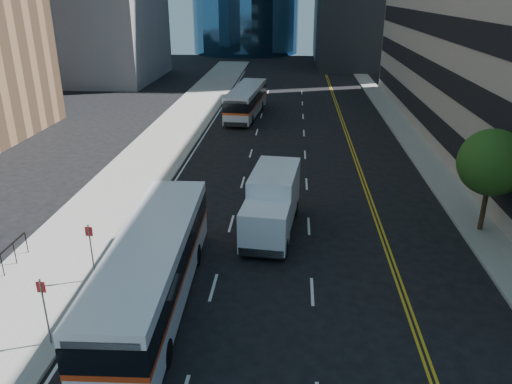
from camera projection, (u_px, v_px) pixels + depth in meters
ground at (300, 322)px, 18.16m from camera, size 160.00×160.00×0.00m
sidewalk_west at (173, 133)px, 41.97m from camera, size 5.00×90.00×0.15m
sidewalk_east at (409, 137)px, 40.62m from camera, size 2.00×90.00×0.15m
street_tree at (492, 163)px, 23.56m from camera, size 3.20×3.20×5.10m
bus_front at (153, 267)px, 18.63m from camera, size 2.83×11.37×2.91m
bus_rear at (246, 100)px, 47.35m from camera, size 3.22×10.79×2.74m
box_truck at (272, 202)px, 24.39m from camera, size 2.76×6.40×2.97m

